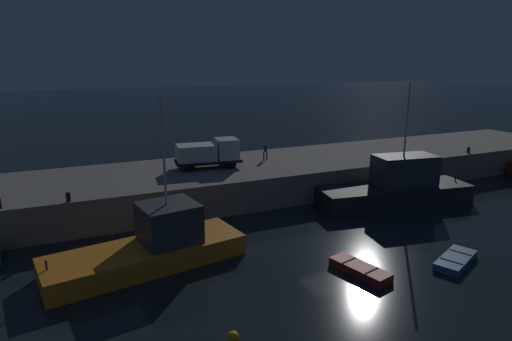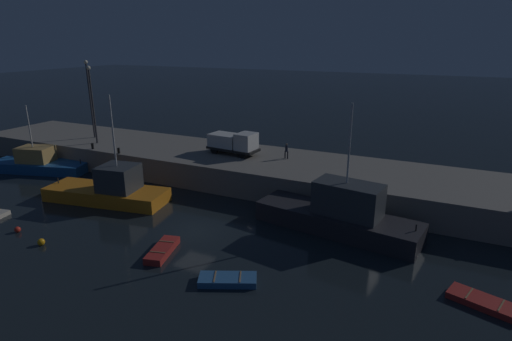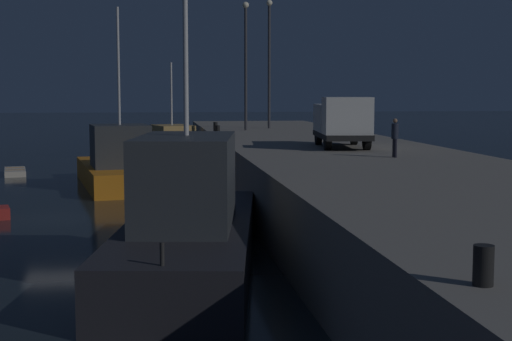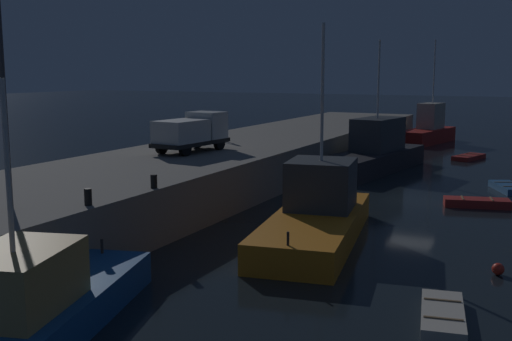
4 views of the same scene
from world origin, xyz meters
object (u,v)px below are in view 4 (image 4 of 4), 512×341
at_px(fishing_trawler_red, 27,311).
at_px(dinghy_orange_near, 443,315).
at_px(fishing_boat_blue, 374,153).
at_px(fishing_boat_orange, 317,214).
at_px(rowboat_white_mid, 477,203).
at_px(fishing_boat_white, 428,130).
at_px(utility_truck, 192,131).
at_px(lamp_post_east, 2,68).
at_px(dinghy_red_small, 469,157).
at_px(bollard_west, 373,121).
at_px(rowboat_blue_far, 508,188).
at_px(mooring_buoy_mid, 498,269).
at_px(bollard_central, 154,181).
at_px(dockworker, 225,129).
at_px(bollard_east, 88,197).

bearing_deg(fishing_trawler_red, dinghy_orange_near, -56.92).
xyz_separation_m(fishing_trawler_red, fishing_boat_blue, (33.49, -0.58, 0.46)).
distance_m(fishing_boat_blue, fishing_boat_orange, 20.13).
bearing_deg(fishing_trawler_red, rowboat_white_mid, -21.01).
height_order(fishing_boat_white, utility_truck, fishing_boat_white).
bearing_deg(lamp_post_east, dinghy_red_small, -15.70).
distance_m(fishing_boat_blue, dinghy_red_small, 11.08).
bearing_deg(lamp_post_east, dinghy_orange_near, -80.12).
xyz_separation_m(fishing_boat_white, bollard_west, (-8.89, 3.48, 1.47)).
xyz_separation_m(rowboat_blue_far, lamp_post_east, (-25.33, 15.04, 7.29)).
relative_size(lamp_post_east, utility_truck, 1.54).
height_order(fishing_boat_blue, mooring_buoy_mid, fishing_boat_blue).
bearing_deg(bollard_central, fishing_boat_orange, -54.15).
distance_m(dinghy_orange_near, dockworker, 26.58).
distance_m(bollard_west, bollard_central, 35.72).
bearing_deg(fishing_boat_white, fishing_boat_orange, -176.15).
distance_m(dinghy_orange_near, bollard_central, 12.99).
distance_m(mooring_buoy_mid, lamp_post_east, 19.15).
bearing_deg(bollard_west, fishing_boat_blue, -163.75).
relative_size(mooring_buoy_mid, dockworker, 0.29).
distance_m(fishing_boat_orange, utility_truck, 12.86).
xyz_separation_m(fishing_trawler_red, utility_truck, (20.30, 7.24, 2.86)).
bearing_deg(dinghy_red_small, dinghy_orange_near, -174.01).
bearing_deg(dinghy_orange_near, fishing_boat_orange, 43.35).
bearing_deg(fishing_trawler_red, dinghy_red_small, -8.22).
bearing_deg(bollard_east, rowboat_white_mid, -32.80).
distance_m(rowboat_white_mid, dockworker, 17.47).
bearing_deg(rowboat_blue_far, dinghy_red_small, 16.60).
bearing_deg(dockworker, fishing_trawler_red, -162.82).
height_order(fishing_boat_orange, bollard_central, fishing_boat_orange).
distance_m(fishing_boat_blue, utility_truck, 15.52).
xyz_separation_m(fishing_boat_white, dinghy_red_small, (-11.04, -5.53, -1.15)).
bearing_deg(dinghy_orange_near, bollard_west, 18.40).
relative_size(dinghy_orange_near, lamp_post_east, 0.42).
xyz_separation_m(rowboat_white_mid, mooring_buoy_mid, (-11.81, -2.09, -0.01)).
xyz_separation_m(dinghy_red_small, bollard_central, (-33.56, 8.57, 2.63)).
height_order(dinghy_orange_near, rowboat_blue_far, rowboat_blue_far).
xyz_separation_m(fishing_boat_blue, bollard_east, (-27.95, 3.14, 1.47)).
height_order(mooring_buoy_mid, bollard_west, bollard_west).
height_order(rowboat_blue_far, bollard_central, bollard_central).
xyz_separation_m(fishing_boat_blue, bollard_central, (-24.09, 2.94, 1.45)).
bearing_deg(dockworker, fishing_boat_white, -17.06).
distance_m(fishing_boat_orange, bollard_central, 7.31).
relative_size(fishing_boat_orange, dockworker, 7.38).
bearing_deg(mooring_buoy_mid, fishing_boat_orange, 76.92).
xyz_separation_m(fishing_boat_orange, bollard_east, (-8.01, 5.95, 1.73)).
xyz_separation_m(bollard_west, bollard_central, (-35.72, -0.44, 0.01)).
bearing_deg(fishing_boat_white, utility_truck, 166.80).
distance_m(fishing_trawler_red, fishing_boat_orange, 13.98).
bearing_deg(bollard_central, fishing_boat_blue, -6.96).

